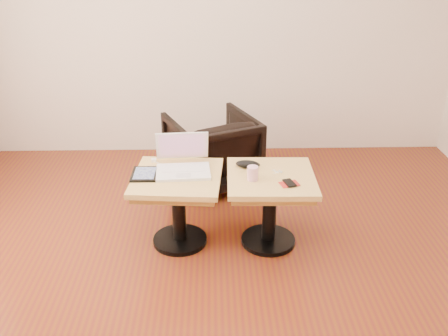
{
  "coord_description": "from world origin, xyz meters",
  "views": [
    {
      "loc": [
        -0.09,
        -2.47,
        2.05
      ],
      "look_at": [
        -0.01,
        0.57,
        0.59
      ],
      "focal_mm": 40.0,
      "sensor_mm": 36.0,
      "label": 1
    }
  ],
  "objects_px": {
    "laptop": "(183,163)",
    "armchair": "(212,151)",
    "striped_cup": "(253,173)",
    "side_table_left": "(178,193)",
    "side_table_right": "(270,193)"
  },
  "relations": [
    {
      "from": "side_table_left",
      "to": "side_table_right",
      "type": "distance_m",
      "value": 0.64
    },
    {
      "from": "laptop",
      "to": "striped_cup",
      "type": "height_order",
      "value": "laptop"
    },
    {
      "from": "laptop",
      "to": "striped_cup",
      "type": "xyz_separation_m",
      "value": [
        0.47,
        -0.16,
        -0.0
      ]
    },
    {
      "from": "laptop",
      "to": "armchair",
      "type": "bearing_deg",
      "value": 72.45
    },
    {
      "from": "side_table_left",
      "to": "armchair",
      "type": "height_order",
      "value": "armchair"
    },
    {
      "from": "side_table_right",
      "to": "laptop",
      "type": "xyz_separation_m",
      "value": [
        -0.6,
        0.11,
        0.18
      ]
    },
    {
      "from": "striped_cup",
      "to": "armchair",
      "type": "xyz_separation_m",
      "value": [
        -0.27,
        0.99,
        -0.27
      ]
    },
    {
      "from": "side_table_right",
      "to": "armchair",
      "type": "distance_m",
      "value": 1.02
    },
    {
      "from": "laptop",
      "to": "armchair",
      "type": "xyz_separation_m",
      "value": [
        0.2,
        0.83,
        -0.27
      ]
    },
    {
      "from": "laptop",
      "to": "armchair",
      "type": "distance_m",
      "value": 0.89
    },
    {
      "from": "striped_cup",
      "to": "armchair",
      "type": "distance_m",
      "value": 1.06
    },
    {
      "from": "striped_cup",
      "to": "armchair",
      "type": "bearing_deg",
      "value": 105.18
    },
    {
      "from": "side_table_left",
      "to": "armchair",
      "type": "xyz_separation_m",
      "value": [
        0.24,
        0.91,
        -0.09
      ]
    },
    {
      "from": "side_table_left",
      "to": "laptop",
      "type": "relative_size",
      "value": 1.65
    },
    {
      "from": "side_table_left",
      "to": "armchair",
      "type": "relative_size",
      "value": 0.92
    }
  ]
}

